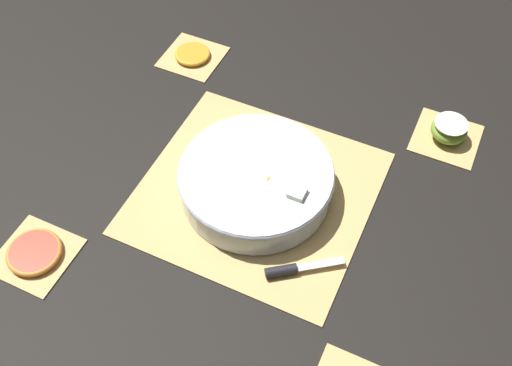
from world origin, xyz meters
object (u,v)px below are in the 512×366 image
object	(u,v)px
grapefruit_slice	(34,252)
fruit_salad_bowl	(256,180)
apple_half	(449,130)
paring_knife	(285,270)
orange_slice_whole	(192,54)

from	to	relation	value
grapefruit_slice	fruit_salad_bowl	bearing A→B (deg)	134.42
apple_half	grapefruit_slice	size ratio (longest dim) A/B	0.75
fruit_salad_bowl	paring_knife	bearing A→B (deg)	40.93
apple_half	orange_slice_whole	world-z (taller)	apple_half
apple_half	grapefruit_slice	distance (m)	0.83
paring_knife	apple_half	world-z (taller)	apple_half
orange_slice_whole	grapefruit_slice	size ratio (longest dim) A/B	0.83
apple_half	fruit_salad_bowl	bearing A→B (deg)	-45.53
fruit_salad_bowl	grapefruit_slice	bearing A→B (deg)	-45.58
fruit_salad_bowl	grapefruit_slice	size ratio (longest dim) A/B	2.97
paring_knife	grapefruit_slice	distance (m)	0.44
fruit_salad_bowl	orange_slice_whole	distance (m)	0.42
fruit_salad_bowl	grapefruit_slice	distance (m)	0.42
paring_knife	grapefruit_slice	world-z (taller)	paring_knife
orange_slice_whole	grapefruit_slice	distance (m)	0.58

